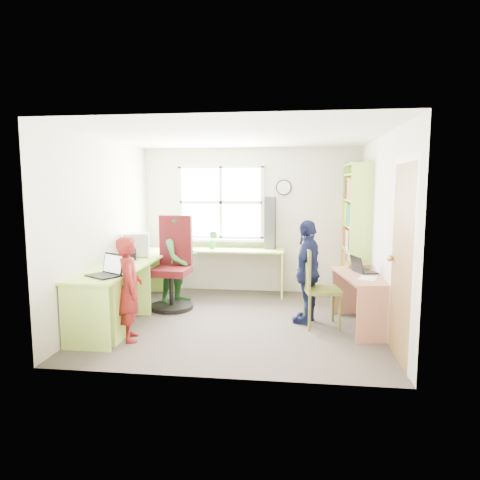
% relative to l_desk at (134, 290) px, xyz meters
% --- Properties ---
extents(room, '(3.64, 3.44, 2.44)m').
position_rel_l_desk_xyz_m(room, '(1.32, 0.38, 0.76)').
color(room, '#433B35').
rests_on(room, ground).
extents(l_desk, '(2.38, 2.95, 0.75)m').
position_rel_l_desk_xyz_m(l_desk, '(0.00, 0.00, 0.00)').
color(l_desk, '#CCFF66').
rests_on(l_desk, ground).
extents(right_desk, '(0.71, 1.23, 0.67)m').
position_rel_l_desk_xyz_m(right_desk, '(2.90, 0.24, 0.03)').
color(right_desk, tan).
rests_on(right_desk, ground).
extents(bookshelf, '(0.30, 1.02, 2.10)m').
position_rel_l_desk_xyz_m(bookshelf, '(2.96, 1.47, 0.55)').
color(bookshelf, '#CCFF66').
rests_on(bookshelf, ground).
extents(swivel_chair, '(0.65, 0.65, 1.34)m').
position_rel_l_desk_xyz_m(swivel_chair, '(0.29, 0.83, 0.12)').
color(swivel_chair, black).
rests_on(swivel_chair, ground).
extents(wooden_chair, '(0.48, 0.48, 1.00)m').
position_rel_l_desk_xyz_m(wooden_chair, '(2.32, 0.20, 0.08)').
color(wooden_chair, '#5D6822').
rests_on(wooden_chair, ground).
extents(crt_monitor, '(0.42, 0.39, 0.34)m').
position_rel_l_desk_xyz_m(crt_monitor, '(-0.24, 0.79, 0.47)').
color(crt_monitor, '#B4B3B8').
rests_on(crt_monitor, l_desk).
extents(laptop_left, '(0.47, 0.45, 0.25)m').
position_rel_l_desk_xyz_m(laptop_left, '(-0.09, -0.55, 0.35)').
color(laptop_left, black).
rests_on(laptop_left, l_desk).
extents(laptop_right, '(0.34, 0.38, 0.21)m').
position_rel_l_desk_xyz_m(laptop_right, '(2.90, 0.40, 0.27)').
color(laptop_right, black).
rests_on(laptop_right, right_desk).
extents(speaker_a, '(0.10, 0.10, 0.16)m').
position_rel_l_desk_xyz_m(speaker_a, '(-0.18, 0.48, 0.38)').
color(speaker_a, black).
rests_on(speaker_a, l_desk).
extents(speaker_b, '(0.12, 0.12, 0.18)m').
position_rel_l_desk_xyz_m(speaker_b, '(-0.18, 1.05, 0.38)').
color(speaker_b, black).
rests_on(speaker_b, l_desk).
extents(cd_tower, '(0.19, 0.17, 0.85)m').
position_rel_l_desk_xyz_m(cd_tower, '(1.65, 1.80, 0.72)').
color(cd_tower, black).
rests_on(cd_tower, l_desk).
extents(game_box, '(0.31, 0.31, 0.06)m').
position_rel_l_desk_xyz_m(game_box, '(2.89, 0.77, 0.24)').
color(game_box, red).
rests_on(game_box, right_desk).
extents(paper_a, '(0.30, 0.34, 0.00)m').
position_rel_l_desk_xyz_m(paper_a, '(-0.19, -0.23, 0.30)').
color(paper_a, silver).
rests_on(paper_a, l_desk).
extents(paper_b, '(0.28, 0.33, 0.00)m').
position_rel_l_desk_xyz_m(paper_b, '(2.91, 0.05, 0.22)').
color(paper_b, silver).
rests_on(paper_b, right_desk).
extents(potted_plant, '(0.20, 0.18, 0.29)m').
position_rel_l_desk_xyz_m(potted_plant, '(0.72, 1.69, 0.44)').
color(potted_plant, '#29662C').
rests_on(potted_plant, l_desk).
extents(person_red, '(0.43, 0.52, 1.21)m').
position_rel_l_desk_xyz_m(person_red, '(0.16, -0.54, 0.15)').
color(person_red, maroon).
rests_on(person_red, ground).
extents(person_green, '(0.77, 0.82, 1.35)m').
position_rel_l_desk_xyz_m(person_green, '(0.32, 1.08, 0.22)').
color(person_green, '#2D7231').
rests_on(person_green, ground).
extents(person_navy, '(0.56, 0.85, 1.34)m').
position_rel_l_desk_xyz_m(person_navy, '(2.21, 0.37, 0.22)').
color(person_navy, '#151B41').
rests_on(person_navy, ground).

